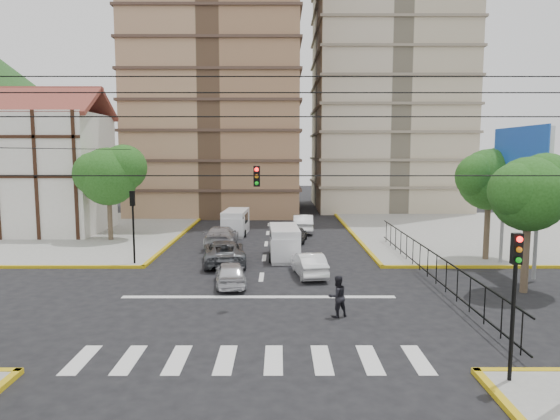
{
  "coord_description": "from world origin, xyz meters",
  "views": [
    {
      "loc": [
        0.99,
        -21.86,
        6.86
      ],
      "look_at": [
        1.02,
        2.65,
        4.0
      ],
      "focal_mm": 32.0,
      "sensor_mm": 36.0,
      "label": 1
    }
  ],
  "objects_px": {
    "car_silver_front_left": "(230,273)",
    "car_white_front_right": "(309,264)",
    "traffic_light_nw": "(133,215)",
    "van_right_lane": "(284,244)",
    "van_left_lane": "(235,223)",
    "pedestrian_crosswalk": "(337,296)",
    "traffic_light_se": "(515,282)"
  },
  "relations": [
    {
      "from": "pedestrian_crosswalk",
      "to": "car_silver_front_left",
      "type": "bearing_deg",
      "value": -69.88
    },
    {
      "from": "traffic_light_nw",
      "to": "pedestrian_crosswalk",
      "type": "bearing_deg",
      "value": -40.12
    },
    {
      "from": "pedestrian_crosswalk",
      "to": "car_white_front_right",
      "type": "bearing_deg",
      "value": -108.63
    },
    {
      "from": "van_left_lane",
      "to": "car_white_front_right",
      "type": "bearing_deg",
      "value": -65.57
    },
    {
      "from": "car_silver_front_left",
      "to": "car_white_front_right",
      "type": "height_order",
      "value": "car_white_front_right"
    },
    {
      "from": "traffic_light_se",
      "to": "car_white_front_right",
      "type": "height_order",
      "value": "traffic_light_se"
    },
    {
      "from": "traffic_light_se",
      "to": "pedestrian_crosswalk",
      "type": "xyz_separation_m",
      "value": [
        -4.39,
        6.16,
        -2.24
      ]
    },
    {
      "from": "van_right_lane",
      "to": "van_left_lane",
      "type": "xyz_separation_m",
      "value": [
        -3.98,
        9.36,
        -0.0
      ]
    },
    {
      "from": "car_white_front_right",
      "to": "pedestrian_crosswalk",
      "type": "relative_size",
      "value": 2.3
    },
    {
      "from": "traffic_light_nw",
      "to": "van_right_lane",
      "type": "relative_size",
      "value": 0.95
    },
    {
      "from": "pedestrian_crosswalk",
      "to": "van_right_lane",
      "type": "bearing_deg",
      "value": -104.61
    },
    {
      "from": "traffic_light_nw",
      "to": "pedestrian_crosswalk",
      "type": "distance_m",
      "value": 14.83
    },
    {
      "from": "car_white_front_right",
      "to": "traffic_light_se",
      "type": "bearing_deg",
      "value": 103.01
    },
    {
      "from": "traffic_light_se",
      "to": "pedestrian_crosswalk",
      "type": "distance_m",
      "value": 7.89
    },
    {
      "from": "traffic_light_se",
      "to": "car_white_front_right",
      "type": "xyz_separation_m",
      "value": [
        -5.17,
        13.07,
        -2.45
      ]
    },
    {
      "from": "car_silver_front_left",
      "to": "car_white_front_right",
      "type": "bearing_deg",
      "value": -161.85
    },
    {
      "from": "traffic_light_nw",
      "to": "van_left_lane",
      "type": "bearing_deg",
      "value": 65.6
    },
    {
      "from": "van_right_lane",
      "to": "car_silver_front_left",
      "type": "relative_size",
      "value": 1.22
    },
    {
      "from": "traffic_light_nw",
      "to": "van_left_lane",
      "type": "relative_size",
      "value": 0.95
    },
    {
      "from": "car_white_front_right",
      "to": "traffic_light_nw",
      "type": "bearing_deg",
      "value": -22.2
    },
    {
      "from": "traffic_light_se",
      "to": "pedestrian_crosswalk",
      "type": "relative_size",
      "value": 2.52
    },
    {
      "from": "pedestrian_crosswalk",
      "to": "traffic_light_nw",
      "type": "bearing_deg",
      "value": -65.17
    },
    {
      "from": "traffic_light_se",
      "to": "car_white_front_right",
      "type": "bearing_deg",
      "value": 111.58
    },
    {
      "from": "traffic_light_se",
      "to": "van_left_lane",
      "type": "relative_size",
      "value": 0.95
    },
    {
      "from": "van_right_lane",
      "to": "van_left_lane",
      "type": "distance_m",
      "value": 10.17
    },
    {
      "from": "traffic_light_nw",
      "to": "van_right_lane",
      "type": "distance_m",
      "value": 9.55
    },
    {
      "from": "car_silver_front_left",
      "to": "pedestrian_crosswalk",
      "type": "relative_size",
      "value": 2.16
    },
    {
      "from": "traffic_light_se",
      "to": "car_silver_front_left",
      "type": "relative_size",
      "value": 1.17
    },
    {
      "from": "van_right_lane",
      "to": "car_white_front_right",
      "type": "height_order",
      "value": "van_right_lane"
    },
    {
      "from": "car_silver_front_left",
      "to": "car_white_front_right",
      "type": "relative_size",
      "value": 0.94
    },
    {
      "from": "van_right_lane",
      "to": "car_white_front_right",
      "type": "xyz_separation_m",
      "value": [
        1.32,
        -4.48,
        -0.33
      ]
    },
    {
      "from": "traffic_light_nw",
      "to": "traffic_light_se",
      "type": "bearing_deg",
      "value": -45.0
    }
  ]
}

